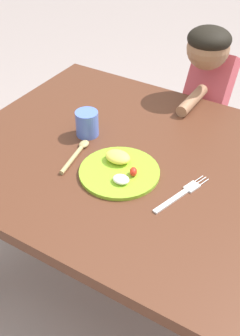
{
  "coord_description": "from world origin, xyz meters",
  "views": [
    {
      "loc": [
        0.44,
        -0.99,
        1.52
      ],
      "look_at": [
        -0.1,
        -0.1,
        0.68
      ],
      "focal_mm": 44.67,
      "sensor_mm": 36.0,
      "label": 1
    }
  ],
  "objects_px": {
    "spoon": "(77,153)",
    "person": "(205,113)",
    "drinking_cup": "(87,123)",
    "plate": "(119,170)",
    "fork": "(181,194)"
  },
  "relations": [
    {
      "from": "plate",
      "to": "drinking_cup",
      "type": "relative_size",
      "value": 2.81
    },
    {
      "from": "drinking_cup",
      "to": "plate",
      "type": "bearing_deg",
      "value": -30.75
    },
    {
      "from": "drinking_cup",
      "to": "person",
      "type": "xyz_separation_m",
      "value": [
        0.24,
        0.58,
        -0.18
      ]
    },
    {
      "from": "fork",
      "to": "person",
      "type": "distance_m",
      "value": 0.74
    },
    {
      "from": "spoon",
      "to": "fork",
      "type": "bearing_deg",
      "value": -100.02
    },
    {
      "from": "plate",
      "to": "person",
      "type": "bearing_deg",
      "value": 87.79
    },
    {
      "from": "plate",
      "to": "spoon",
      "type": "xyz_separation_m",
      "value": [
        -0.17,
        0.0,
        -0.0
      ]
    },
    {
      "from": "plate",
      "to": "drinking_cup",
      "type": "xyz_separation_m",
      "value": [
        -0.21,
        0.13,
        0.04
      ]
    },
    {
      "from": "spoon",
      "to": "drinking_cup",
      "type": "xyz_separation_m",
      "value": [
        -0.04,
        0.12,
        0.04
      ]
    },
    {
      "from": "fork",
      "to": "drinking_cup",
      "type": "xyz_separation_m",
      "value": [
        -0.43,
        0.12,
        0.04
      ]
    },
    {
      "from": "fork",
      "to": "spoon",
      "type": "distance_m",
      "value": 0.39
    },
    {
      "from": "spoon",
      "to": "person",
      "type": "bearing_deg",
      "value": -25.96
    },
    {
      "from": "spoon",
      "to": "plate",
      "type": "bearing_deg",
      "value": -101.34
    },
    {
      "from": "drinking_cup",
      "to": "person",
      "type": "relative_size",
      "value": 0.1
    },
    {
      "from": "spoon",
      "to": "person",
      "type": "xyz_separation_m",
      "value": [
        0.2,
        0.7,
        -0.14
      ]
    }
  ]
}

